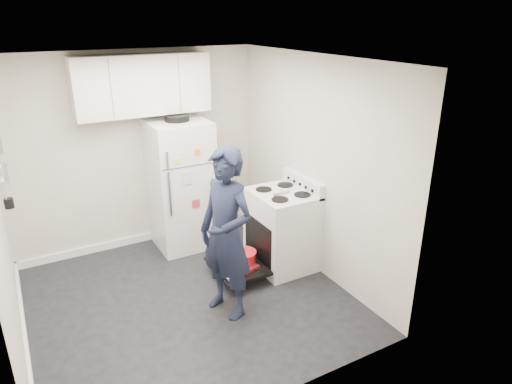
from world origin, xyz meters
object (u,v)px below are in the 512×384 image
open_oven_door (240,262)px  refrigerator (181,185)px  person (226,234)px  electric_range (281,230)px

open_oven_door → refrigerator: 1.31m
open_oven_door → refrigerator: size_ratio=0.42×
person → electric_range: bearing=98.0°
electric_range → person: 1.17m
electric_range → person: bearing=-151.7°
refrigerator → person: size_ratio=0.99×
electric_range → open_oven_door: bearing=179.9°
refrigerator → person: person is taller
open_oven_door → person: (-0.41, -0.52, 0.69)m
electric_range → person: (-0.96, -0.52, 0.41)m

